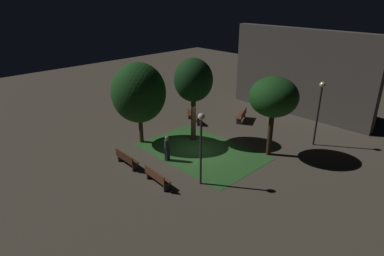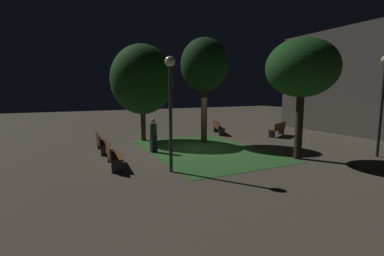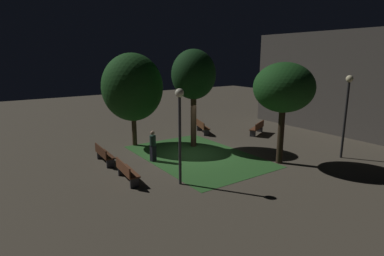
% 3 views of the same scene
% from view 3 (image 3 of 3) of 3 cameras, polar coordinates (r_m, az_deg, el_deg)
% --- Properties ---
extents(ground_plane, '(60.00, 60.00, 0.00)m').
position_cam_3_polar(ground_plane, '(17.05, -0.06, -5.00)').
color(ground_plane, '#4C4438').
extents(grass_lawn, '(7.84, 5.17, 0.01)m').
position_cam_3_polar(grass_lawn, '(16.91, 0.96, -5.15)').
color(grass_lawn, '#2D6028').
rests_on(grass_lawn, ground).
extents(bench_path_side, '(1.82, 0.54, 0.88)m').
position_cam_3_polar(bench_path_side, '(16.28, -15.88, -4.61)').
color(bench_path_side, '#422314').
rests_on(bench_path_side, ground).
extents(bench_by_lamp, '(1.83, 0.61, 0.88)m').
position_cam_3_polar(bench_by_lamp, '(13.73, -11.96, -7.69)').
color(bench_by_lamp, brown).
rests_on(bench_by_lamp, ground).
extents(bench_lawn_edge, '(1.23, 1.83, 0.88)m').
position_cam_3_polar(bench_lawn_edge, '(21.91, 11.94, 0.08)').
color(bench_lawn_edge, brown).
rests_on(bench_lawn_edge, ground).
extents(bench_near_trees, '(1.86, 1.02, 0.88)m').
position_cam_3_polar(bench_near_trees, '(21.80, 1.83, 0.29)').
color(bench_near_trees, '#512D19').
rests_on(bench_near_trees, ground).
extents(tree_back_right, '(3.56, 3.56, 5.48)m').
position_cam_3_polar(tree_back_right, '(18.62, -10.85, 7.31)').
color(tree_back_right, '#423021').
rests_on(tree_back_right, ground).
extents(tree_lawn_side, '(2.93, 2.93, 5.01)m').
position_cam_3_polar(tree_lawn_side, '(15.69, 16.46, 7.02)').
color(tree_lawn_side, '#2D2116').
rests_on(tree_lawn_side, ground).
extents(tree_right_canopy, '(2.55, 2.55, 5.69)m').
position_cam_3_polar(tree_right_canopy, '(18.00, 0.29, 9.63)').
color(tree_right_canopy, '#423021').
rests_on(tree_right_canopy, ground).
extents(lamp_post_plaza_west, '(0.36, 0.36, 4.04)m').
position_cam_3_polar(lamp_post_plaza_west, '(12.55, -2.27, 1.60)').
color(lamp_post_plaza_west, '#333338').
rests_on(lamp_post_plaza_west, ground).
extents(lamp_post_near_wall, '(0.36, 0.36, 4.35)m').
position_cam_3_polar(lamp_post_near_wall, '(17.86, 26.52, 4.24)').
color(lamp_post_near_wall, black).
rests_on(lamp_post_near_wall, ground).
extents(pedestrian, '(0.32, 0.32, 1.61)m').
position_cam_3_polar(pedestrian, '(15.99, -7.18, -3.15)').
color(pedestrian, black).
rests_on(pedestrian, ground).
extents(building_wall_backdrop, '(12.18, 0.80, 6.95)m').
position_cam_3_polar(building_wall_backdrop, '(23.75, 23.72, 7.58)').
color(building_wall_backdrop, '#4C4742').
rests_on(building_wall_backdrop, ground).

